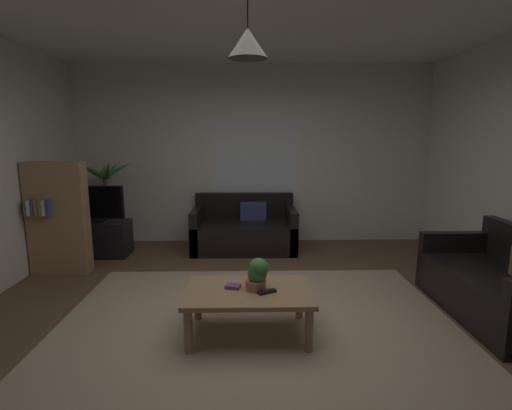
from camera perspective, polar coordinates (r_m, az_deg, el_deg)
name	(u,v)px	position (r m, az deg, el deg)	size (l,w,h in m)	color
floor	(257,323)	(3.68, 0.10, -17.31)	(5.60, 5.58, 0.02)	brown
rug	(257,332)	(3.50, 0.18, -18.63)	(3.64, 3.07, 0.01)	tan
wall_back	(253,155)	(6.09, -0.49, 7.53)	(5.72, 0.06, 2.80)	silver
window_pane	(255,161)	(6.07, -0.12, 6.59)	(1.41, 0.01, 1.19)	white
couch_under_window	(244,231)	(5.75, -1.76, -4.01)	(1.54, 0.84, 0.82)	black
couch_right_side	(500,288)	(4.35, 32.90, -10.51)	(0.84, 1.54, 0.82)	black
coffee_table	(249,296)	(3.33, -1.11, -13.61)	(1.08, 0.69, 0.41)	#A87F56
book_on_table_0	(233,286)	(3.35, -3.49, -12.15)	(0.13, 0.09, 0.03)	#72387F
remote_on_table_0	(267,292)	(3.24, 1.68, -12.95)	(0.05, 0.16, 0.02)	black
potted_plant_on_table	(258,274)	(3.27, 0.25, -10.31)	(0.20, 0.18, 0.28)	#B77051
tv_stand	(97,239)	(5.91, -22.81, -4.68)	(0.90, 0.44, 0.50)	black
tv	(94,203)	(5.79, -23.24, 0.21)	(0.83, 0.16, 0.52)	black
potted_palm_corner	(107,208)	(6.23, -21.58, -0.39)	(0.84, 0.73, 1.40)	#B77051
bookshelf_corner	(58,218)	(5.28, -27.74, -1.72)	(0.70, 0.31, 1.40)	#A87F56
pendant_lamp	(248,43)	(3.12, -1.25, 23.22)	(0.31, 0.31, 0.52)	black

